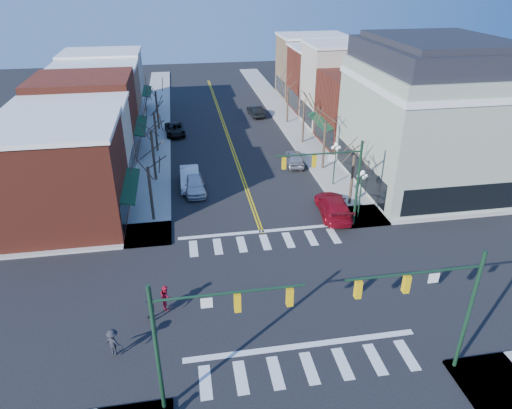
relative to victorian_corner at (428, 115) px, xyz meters
name	(u,v)px	position (x,y,z in m)	size (l,w,h in m)	color
ground	(283,293)	(-16.50, -14.50, -6.66)	(160.00, 160.00, 0.00)	black
sidewalk_left	(153,176)	(-25.25, 5.50, -6.58)	(3.50, 70.00, 0.15)	#9E9B93
sidewalk_right	(323,165)	(-7.75, 5.50, -6.58)	(3.50, 70.00, 0.15)	#9E9B93
bldg_left_brick_a	(55,178)	(-32.00, -2.75, -2.66)	(10.00, 8.50, 8.00)	maroon
bldg_left_stucco_a	(74,147)	(-32.00, 5.00, -2.91)	(10.00, 7.00, 7.50)	#BAAF99
bldg_left_brick_b	(87,117)	(-32.00, 13.00, -2.41)	(10.00, 9.00, 8.50)	maroon
bldg_left_tan	(98,100)	(-32.00, 21.25, -2.76)	(10.00, 7.50, 7.80)	#9D7B56
bldg_left_stucco_b	(105,85)	(-32.00, 29.00, -2.56)	(10.00, 8.00, 8.20)	#BAAF99
bldg_right_brick_a	(367,110)	(-1.00, 11.25, -2.66)	(10.00, 8.50, 8.00)	maroon
bldg_right_stucco	(345,86)	(-1.00, 19.00, -1.66)	(10.00, 7.00, 10.00)	#BAAF99
bldg_right_brick_b	(327,79)	(-1.00, 26.50, -2.41)	(10.00, 8.00, 8.50)	maroon
bldg_right_tan	(311,67)	(-1.00, 34.50, -2.16)	(10.00, 8.00, 9.00)	#9D7B56
victorian_corner	(428,115)	(0.00, 0.00, 0.00)	(12.25, 14.25, 13.30)	#96A08B
traffic_mast_near_left	(198,328)	(-22.05, -21.90, -1.95)	(6.60, 0.28, 7.20)	#14331E
traffic_mast_near_right	(437,300)	(-10.95, -21.90, -1.95)	(6.60, 0.28, 7.20)	#14331E
traffic_mast_far_right	(335,174)	(-10.95, -7.10, -1.95)	(6.60, 0.28, 7.20)	#14331E
lamppost_corner	(361,186)	(-8.30, -6.00, -3.70)	(0.36, 0.36, 4.33)	#14331E
lamppost_midblock	(335,157)	(-8.30, 0.50, -3.70)	(0.36, 0.36, 4.33)	#14331E
tree_left_a	(151,195)	(-24.90, -3.50, -4.28)	(0.24, 0.24, 4.76)	#382B21
tree_left_b	(154,156)	(-24.90, 4.50, -4.14)	(0.24, 0.24, 5.04)	#382B21
tree_left_c	(156,132)	(-24.90, 12.50, -4.38)	(0.24, 0.24, 4.55)	#382B21
tree_left_d	(157,111)	(-24.90, 20.50, -4.21)	(0.24, 0.24, 4.90)	#382B21
tree_right_a	(352,181)	(-8.10, -3.50, -4.35)	(0.24, 0.24, 4.62)	#382B21
tree_right_b	(324,145)	(-8.10, 4.50, -4.07)	(0.24, 0.24, 5.18)	#382B21
tree_right_c	(303,123)	(-8.10, 12.50, -4.24)	(0.24, 0.24, 4.83)	#382B21
tree_right_d	(288,105)	(-8.10, 20.50, -4.17)	(0.24, 0.24, 4.97)	#382B21
car_left_near	(195,184)	(-21.30, 1.34, -5.87)	(1.85, 4.60, 1.57)	silver
car_left_mid	(190,178)	(-21.67, 2.78, -5.84)	(1.74, 4.98, 1.64)	white
car_left_far	(175,129)	(-22.90, 18.14, -5.98)	(2.24, 4.85, 1.35)	black
car_right_near	(333,206)	(-10.10, -5.00, -5.82)	(2.34, 5.76, 1.67)	maroon
car_right_mid	(294,158)	(-10.65, 6.22, -5.91)	(1.78, 4.41, 1.50)	#A7A7AC
car_right_far	(256,111)	(-11.70, 24.33, -5.93)	(1.55, 4.43, 1.46)	black
pedestrian_red_b	(166,297)	(-23.80, -14.78, -5.71)	(0.77, 0.60, 1.59)	red
pedestrian_dark_a	(150,306)	(-24.69, -15.61, -5.62)	(1.04, 0.43, 1.77)	#212229
pedestrian_dark_b	(113,342)	(-26.50, -18.11, -5.70)	(1.04, 0.60, 1.62)	black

